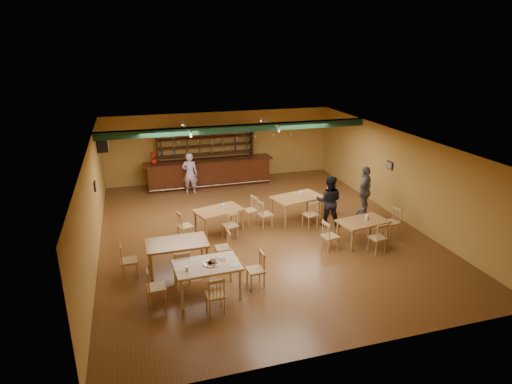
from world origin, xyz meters
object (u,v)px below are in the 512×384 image
object	(u,v)px
dining_table_a	(219,220)
dining_table_c	(178,256)
patron_right_a	(329,201)
patron_bar	(190,174)
near_table	(208,280)
dining_table_b	(297,208)
bar_counter	(209,173)
dining_table_d	(362,232)

from	to	relation	value
dining_table_a	dining_table_c	distance (m)	2.67
dining_table_c	patron_right_a	bearing A→B (deg)	15.65
dining_table_c	patron_bar	distance (m)	6.21
near_table	patron_right_a	world-z (taller)	patron_right_a
dining_table_b	patron_bar	xyz separation A→B (m)	(-3.15, 3.74, 0.43)
dining_table_c	patron_right_a	size ratio (longest dim) A/B	0.93
patron_bar	patron_right_a	distance (m)	6.02
bar_counter	dining_table_b	distance (m)	5.08
bar_counter	near_table	world-z (taller)	bar_counter
dining_table_a	near_table	size ratio (longest dim) A/B	0.97
dining_table_b	patron_bar	bearing A→B (deg)	116.77
dining_table_a	patron_bar	size ratio (longest dim) A/B	0.88
near_table	patron_right_a	distance (m)	5.53
dining_table_c	near_table	distance (m)	1.57
bar_counter	near_table	distance (m)	8.52
dining_table_a	dining_table_c	world-z (taller)	dining_table_c
near_table	patron_bar	xyz separation A→B (m)	(0.68, 7.54, 0.43)
dining_table_c	near_table	xyz separation A→B (m)	(0.55, -1.47, 0.01)
patron_bar	patron_right_a	size ratio (longest dim) A/B	0.97
dining_table_a	patron_bar	world-z (taller)	patron_bar
dining_table_d	dining_table_c	bearing A→B (deg)	170.91
dining_table_d	bar_counter	bearing A→B (deg)	107.10
dining_table_c	patron_bar	size ratio (longest dim) A/B	0.95
patron_bar	near_table	bearing A→B (deg)	102.00
dining_table_b	near_table	xyz separation A→B (m)	(-3.83, -3.80, -0.00)
dining_table_d	near_table	bearing A→B (deg)	-172.87
near_table	patron_bar	world-z (taller)	patron_bar
dining_table_a	dining_table_b	world-z (taller)	dining_table_b
dining_table_c	near_table	size ratio (longest dim) A/B	1.04
dining_table_c	near_table	world-z (taller)	near_table
patron_bar	patron_right_a	world-z (taller)	patron_right_a
dining_table_b	patron_right_a	distance (m)	1.22
dining_table_a	near_table	xyz separation A→B (m)	(-1.04, -3.62, 0.04)
bar_counter	dining_table_a	distance (m)	4.78
dining_table_b	dining_table_c	world-z (taller)	dining_table_b
near_table	dining_table_b	bearing A→B (deg)	42.25
near_table	patron_right_a	bearing A→B (deg)	30.42
dining_table_a	patron_bar	distance (m)	3.97
bar_counter	patron_bar	xyz separation A→B (m)	(-0.93, -0.83, 0.29)
dining_table_c	dining_table_b	bearing A→B (deg)	27.21
bar_counter	dining_table_d	size ratio (longest dim) A/B	3.71
near_table	patron_right_a	xyz separation A→B (m)	(4.63, 3.00, 0.46)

